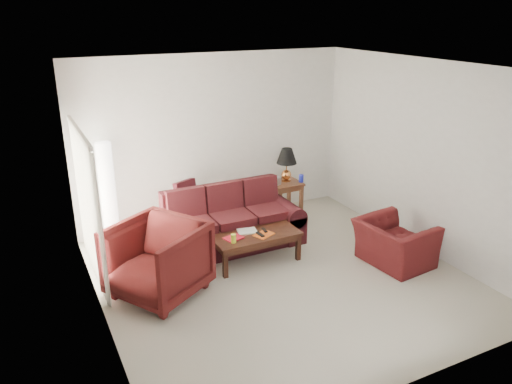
% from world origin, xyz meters
% --- Properties ---
extents(floor, '(5.00, 5.00, 0.00)m').
position_xyz_m(floor, '(0.00, 0.00, 0.00)').
color(floor, beige).
rests_on(floor, ground).
extents(blinds, '(0.10, 2.00, 2.16)m').
position_xyz_m(blinds, '(-2.42, 1.30, 1.08)').
color(blinds, silver).
rests_on(blinds, ground).
extents(sofa, '(2.44, 1.20, 0.97)m').
position_xyz_m(sofa, '(-0.27, 1.27, 0.48)').
color(sofa, black).
rests_on(sofa, ground).
extents(throw_pillow, '(0.45, 0.34, 0.42)m').
position_xyz_m(throw_pillow, '(-0.70, 2.13, 0.74)').
color(throw_pillow, black).
rests_on(throw_pillow, sofa).
extents(end_table, '(0.57, 0.57, 0.62)m').
position_xyz_m(end_table, '(1.26, 2.15, 0.31)').
color(end_table, '#5A261F').
rests_on(end_table, ground).
extents(table_lamp, '(0.40, 0.40, 0.63)m').
position_xyz_m(table_lamp, '(1.31, 2.18, 0.93)').
color(table_lamp, '#C47B3D').
rests_on(table_lamp, end_table).
extents(clock, '(0.15, 0.10, 0.14)m').
position_xyz_m(clock, '(1.04, 2.04, 0.69)').
color(clock, silver).
rests_on(clock, end_table).
extents(blue_canister, '(0.10, 0.10, 0.14)m').
position_xyz_m(blue_canister, '(1.52, 2.00, 0.69)').
color(blue_canister, '#1B23B2').
rests_on(blue_canister, end_table).
extents(picture_frame, '(0.14, 0.18, 0.06)m').
position_xyz_m(picture_frame, '(1.10, 2.29, 0.70)').
color(picture_frame, silver).
rests_on(picture_frame, end_table).
extents(floor_lamp, '(0.35, 0.35, 1.77)m').
position_xyz_m(floor_lamp, '(-1.98, 2.20, 0.88)').
color(floor_lamp, white).
rests_on(floor_lamp, ground).
extents(armchair_left, '(1.55, 1.54, 1.04)m').
position_xyz_m(armchair_left, '(-1.72, 0.37, 0.52)').
color(armchair_left, '#410F0F').
rests_on(armchair_left, ground).
extents(armchair_right, '(1.01, 1.13, 0.68)m').
position_xyz_m(armchair_right, '(1.74, -0.37, 0.34)').
color(armchair_right, '#400E10').
rests_on(armchair_right, ground).
extents(coffee_table, '(1.47, 1.02, 0.47)m').
position_xyz_m(coffee_table, '(-0.12, 0.65, 0.23)').
color(coffee_table, black).
rests_on(coffee_table, ground).
extents(magazine_red, '(0.31, 0.26, 0.02)m').
position_xyz_m(magazine_red, '(-0.49, 0.62, 0.48)').
color(magazine_red, '#B51223').
rests_on(magazine_red, coffee_table).
extents(magazine_white, '(0.33, 0.28, 0.02)m').
position_xyz_m(magazine_white, '(-0.20, 0.75, 0.48)').
color(magazine_white, white).
rests_on(magazine_white, coffee_table).
extents(magazine_orange, '(0.34, 0.30, 0.02)m').
position_xyz_m(magazine_orange, '(-0.03, 0.53, 0.48)').
color(magazine_orange, orange).
rests_on(magazine_orange, coffee_table).
extents(remote_a, '(0.07, 0.18, 0.02)m').
position_xyz_m(remote_a, '(-0.10, 0.52, 0.50)').
color(remote_a, black).
rests_on(remote_a, coffee_table).
extents(remote_b, '(0.06, 0.16, 0.02)m').
position_xyz_m(remote_b, '(0.03, 0.63, 0.50)').
color(remote_b, black).
rests_on(remote_b, coffee_table).
extents(yellow_glass, '(0.10, 0.10, 0.13)m').
position_xyz_m(yellow_glass, '(-0.55, 0.49, 0.54)').
color(yellow_glass, '#EFFF38').
rests_on(yellow_glass, coffee_table).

